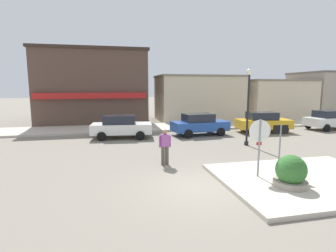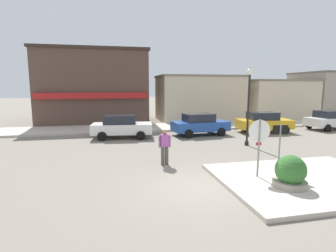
# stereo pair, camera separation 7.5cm
# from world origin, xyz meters

# --- Properties ---
(ground_plane) EXTENTS (160.00, 160.00, 0.00)m
(ground_plane) POSITION_xyz_m (0.00, 0.00, 0.00)
(ground_plane) COLOR gray
(sidewalk_corner) EXTENTS (6.40, 4.80, 0.15)m
(sidewalk_corner) POSITION_xyz_m (3.99, -0.33, 0.07)
(sidewalk_corner) COLOR beige
(sidewalk_corner) RESTS_ON ground
(kerb_far) EXTENTS (80.00, 4.00, 0.15)m
(kerb_far) POSITION_xyz_m (0.00, 13.27, 0.07)
(kerb_far) COLOR beige
(kerb_far) RESTS_ON ground
(stop_sign) EXTENTS (0.82, 0.11, 2.30)m
(stop_sign) POSITION_xyz_m (2.28, 0.21, 1.52)
(stop_sign) COLOR gray
(stop_sign) RESTS_ON ground
(one_way_sign) EXTENTS (0.60, 0.08, 2.10)m
(one_way_sign) POSITION_xyz_m (3.18, 0.25, 1.33)
(one_way_sign) COLOR gray
(one_way_sign) RESTS_ON ground
(planter) EXTENTS (1.10, 1.10, 1.23)m
(planter) POSITION_xyz_m (2.81, -0.93, 0.56)
(planter) COLOR gray
(planter) RESTS_ON ground
(lamp_post) EXTENTS (0.36, 0.36, 4.54)m
(lamp_post) POSITION_xyz_m (4.86, 5.68, 2.96)
(lamp_post) COLOR black
(lamp_post) RESTS_ON ground
(parked_car_nearest) EXTENTS (4.16, 2.19, 1.56)m
(parked_car_nearest) POSITION_xyz_m (-2.34, 9.53, 0.81)
(parked_car_nearest) COLOR white
(parked_car_nearest) RESTS_ON ground
(parked_car_second) EXTENTS (4.15, 2.18, 1.56)m
(parked_car_second) POSITION_xyz_m (3.21, 9.43, 0.81)
(parked_car_second) COLOR #234C9E
(parked_car_second) RESTS_ON ground
(parked_car_third) EXTENTS (4.16, 2.19, 1.56)m
(parked_car_third) POSITION_xyz_m (8.31, 9.45, 0.81)
(parked_car_third) COLOR gold
(parked_car_third) RESTS_ON ground
(parked_car_fourth) EXTENTS (4.17, 2.23, 1.56)m
(parked_car_fourth) POSITION_xyz_m (14.38, 9.59, 0.81)
(parked_car_fourth) COLOR white
(parked_car_fourth) RESTS_ON ground
(pedestrian_crossing_near) EXTENTS (0.55, 0.23, 1.61)m
(pedestrian_crossing_near) POSITION_xyz_m (-0.71, 2.84, 0.87)
(pedestrian_crossing_near) COLOR #4C473D
(pedestrian_crossing_near) RESTS_ON ground
(building_corner_shop) EXTENTS (10.13, 9.12, 6.88)m
(building_corner_shop) POSITION_xyz_m (-4.54, 19.57, 3.44)
(building_corner_shop) COLOR brown
(building_corner_shop) RESTS_ON ground
(building_storefront_left_near) EXTENTS (8.56, 5.44, 4.60)m
(building_storefront_left_near) POSITION_xyz_m (6.01, 17.91, 2.30)
(building_storefront_left_near) COLOR beige
(building_storefront_left_near) RESTS_ON ground
(building_storefront_left_mid) EXTENTS (7.34, 6.03, 4.20)m
(building_storefront_left_mid) POSITION_xyz_m (14.66, 17.81, 2.11)
(building_storefront_left_mid) COLOR beige
(building_storefront_left_mid) RESTS_ON ground
(building_storefront_right_near) EXTENTS (5.99, 6.44, 5.16)m
(building_storefront_right_near) POSITION_xyz_m (22.02, 18.66, 2.59)
(building_storefront_right_near) COLOR #9E9384
(building_storefront_right_near) RESTS_ON ground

